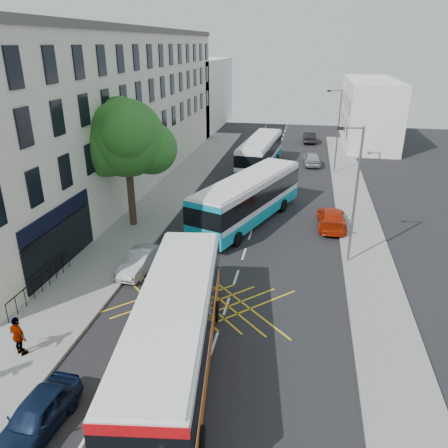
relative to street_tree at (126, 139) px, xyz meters
The scene contains 20 objects.
ground 18.33m from the street_tree, 60.38° to the right, with size 120.00×120.00×0.00m, color black.
pavement_left 6.22m from the street_tree, 73.47° to the left, with size 5.00×70.00×0.15m, color gray.
pavement_right 17.17m from the street_tree, ahead, with size 3.00×70.00×0.15m, color gray.
terrace_main 11.00m from the street_tree, 119.95° to the left, with size 8.30×45.00×13.50m.
terrace_far 40.43m from the street_tree, 97.81° to the left, with size 8.00×20.00×10.00m, color silver.
building_right 38.43m from the street_tree, 59.43° to the left, with size 6.00×18.00×8.00m, color silver.
street_tree is the anchor object (origin of this frame).
lamp_near 15.10m from the street_tree, 11.40° to the right, with size 1.45×0.15×8.00m.
lamp_far 22.57m from the street_tree, 49.19° to the left, with size 1.45×0.15×8.00m.
railings 11.22m from the street_tree, 97.02° to the right, with size 0.08×5.60×1.14m, color black, non-canonical shape.
bus_near 16.15m from the street_tree, 61.89° to the right, with size 4.42×12.33×3.39m.
bus_mid 9.46m from the street_tree, 16.46° to the left, with size 6.79×12.36×3.41m.
bus_far 19.02m from the street_tree, 67.04° to the left, with size 3.64×11.71×3.24m.
parked_car_blue 18.86m from the street_tree, 78.43° to the right, with size 1.52×3.78×1.29m, color #0D1935.
parked_car_silver 8.94m from the street_tree, 65.12° to the right, with size 1.32×3.78×1.25m, color #A3A7AB.
red_hatchback 15.30m from the street_tree, 10.11° to the left, with size 1.92×4.73×1.37m, color red.
distant_car_grey 29.63m from the street_tree, 77.59° to the left, with size 2.02×4.38×1.22m, color #43474B.
distant_car_silver 24.02m from the street_tree, 57.63° to the left, with size 1.69×4.19×1.43m, color #9C9EA3.
distant_car_dark 34.17m from the street_tree, 68.90° to the left, with size 1.51×4.34×1.43m, color black.
pedestrian_far 15.28m from the street_tree, 86.98° to the right, with size 1.05×0.44×1.80m, color gray.
Camera 1 is at (3.38, -12.34, 12.25)m, focal length 35.00 mm.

